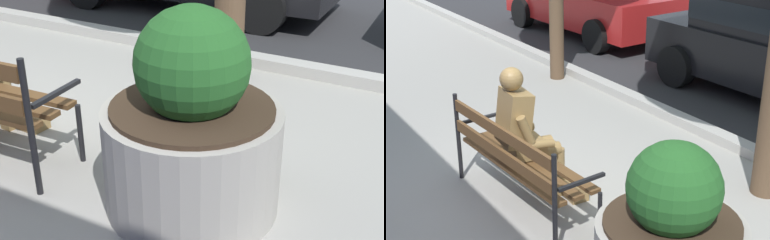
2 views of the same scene
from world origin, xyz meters
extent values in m
cube|color=#B2AFA8|center=(0.00, 2.90, 0.06)|extent=(60.00, 0.20, 0.12)
cylinder|color=black|center=(0.94, 0.47, 0.23)|extent=(0.04, 0.04, 0.45)
cylinder|color=black|center=(0.96, 0.00, 0.47)|extent=(0.04, 0.04, 0.95)
cube|color=black|center=(0.95, 0.27, 0.62)|extent=(0.06, 0.48, 0.03)
cube|color=olive|center=(-0.09, 0.67, 0.04)|extent=(0.13, 0.25, 0.07)
cylinder|color=olive|center=(0.08, 0.60, 0.25)|extent=(0.11, 0.11, 0.50)
cube|color=olive|center=(0.09, 0.66, 0.04)|extent=(0.13, 0.25, 0.07)
cube|color=olive|center=(0.22, 0.68, 0.08)|extent=(0.30, 0.21, 0.16)
cylinder|color=#A8A399|center=(1.90, 0.40, 0.33)|extent=(1.10, 1.10, 0.67)
cylinder|color=#38281C|center=(1.90, 0.40, 0.68)|extent=(0.99, 0.99, 0.03)
sphere|color=#235B23|center=(1.90, 0.40, 0.96)|extent=(0.68, 0.68, 0.68)
cylinder|color=black|center=(0.88, 3.98, 0.32)|extent=(0.65, 0.24, 0.64)
camera|label=1|loc=(3.29, -2.10, 2.03)|focal=50.07mm
camera|label=2|loc=(4.42, -2.10, 2.89)|focal=53.79mm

